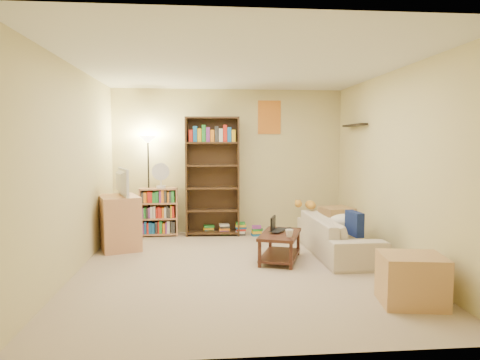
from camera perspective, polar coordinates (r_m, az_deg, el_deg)
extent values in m
plane|color=#C2AA91|center=(5.50, -0.03, -11.65)|extent=(4.50, 4.50, 0.00)
cube|color=beige|center=(7.52, -1.55, 2.52)|extent=(4.00, 0.04, 2.50)
cube|color=beige|center=(3.05, 3.72, -1.14)|extent=(4.00, 0.04, 2.50)
cube|color=beige|center=(5.48, -21.35, 1.25)|extent=(0.04, 4.50, 2.50)
cube|color=beige|center=(5.81, 20.03, 1.48)|extent=(0.04, 4.50, 2.50)
cube|color=white|center=(5.35, -0.03, 14.94)|extent=(4.00, 4.50, 0.04)
cube|color=red|center=(7.60, 3.93, 8.34)|extent=(0.40, 0.02, 0.58)
cube|color=black|center=(6.98, 15.02, 7.08)|extent=(0.12, 0.80, 0.03)
imported|color=#B9AC9A|center=(6.24, 12.88, -7.22)|extent=(1.86, 0.77, 0.54)
cube|color=navy|center=(5.86, 15.00, -5.63)|extent=(0.15, 0.36, 0.32)
ellipsoid|color=white|center=(6.29, 13.93, -5.37)|extent=(0.49, 0.35, 0.21)
ellipsoid|color=gold|center=(6.79, 9.38, -3.29)|extent=(0.34, 0.15, 0.14)
sphere|color=gold|center=(6.73, 7.79, -3.17)|extent=(0.11, 0.11, 0.11)
cube|color=#44221A|center=(5.76, 5.36, -7.24)|extent=(0.73, 0.95, 0.04)
cube|color=#44221A|center=(5.83, 5.34, -9.95)|extent=(0.69, 0.91, 0.03)
cube|color=#44221A|center=(5.48, 2.63, -9.68)|extent=(0.04, 0.04, 0.38)
cube|color=#44221A|center=(5.41, 6.82, -9.89)|extent=(0.04, 0.04, 0.38)
cube|color=#44221A|center=(6.19, 4.07, -7.98)|extent=(0.04, 0.04, 0.38)
cube|color=#44221A|center=(6.13, 7.77, -8.13)|extent=(0.04, 0.04, 0.38)
imported|color=black|center=(5.82, 5.62, -6.79)|extent=(0.57, 0.56, 0.03)
cube|color=white|center=(5.82, 4.43, -5.79)|extent=(0.11, 0.27, 0.19)
imported|color=white|center=(5.52, 6.59, -7.08)|extent=(0.16, 0.16, 0.10)
cube|color=black|center=(6.01, 6.69, -6.46)|extent=(0.05, 0.15, 0.02)
cube|color=tan|center=(6.64, -15.80, -5.43)|extent=(0.75, 0.87, 0.79)
imported|color=black|center=(6.56, -15.92, -0.28)|extent=(0.77, 0.55, 0.41)
cube|color=#3E2C17|center=(7.25, -3.67, 0.45)|extent=(0.92, 0.35, 2.00)
cube|color=#B07D56|center=(7.38, -10.77, -4.20)|extent=(0.64, 0.28, 0.81)
cylinder|color=silver|center=(7.30, -10.48, -0.91)|extent=(0.16, 0.16, 0.04)
cylinder|color=silver|center=(7.29, -10.49, -0.13)|extent=(0.02, 0.02, 0.16)
cylinder|color=silver|center=(7.25, -10.54, 1.11)|extent=(0.29, 0.06, 0.29)
cylinder|color=black|center=(7.52, -11.96, -7.10)|extent=(0.25, 0.25, 0.03)
cylinder|color=black|center=(7.40, -12.07, -1.16)|extent=(0.03, 0.03, 1.59)
cone|color=#F6E5C0|center=(7.36, -12.19, 5.30)|extent=(0.29, 0.29, 0.13)
cube|color=tan|center=(7.21, 12.71, -5.63)|extent=(0.54, 0.54, 0.52)
cube|color=tan|center=(4.59, 21.91, -12.23)|extent=(0.66, 0.58, 0.49)
cube|color=red|center=(7.46, -4.19, -6.60)|extent=(0.18, 0.14, 0.15)
cube|color=#1966B2|center=(7.40, -2.06, -6.56)|extent=(0.18, 0.14, 0.19)
cube|color=gold|center=(7.34, 0.10, -6.52)|extent=(0.18, 0.14, 0.22)
cube|color=#268C33|center=(7.30, 2.29, -6.78)|extent=(0.18, 0.14, 0.17)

